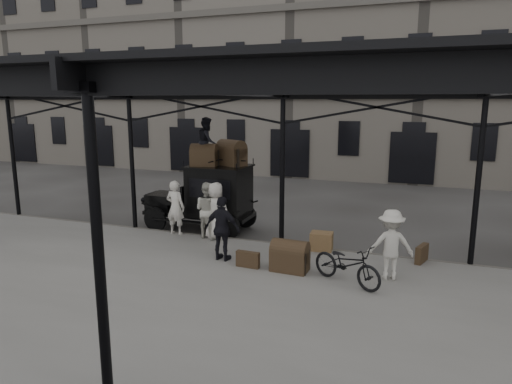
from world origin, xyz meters
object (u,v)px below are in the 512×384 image
at_px(porter_left, 175,207).
at_px(porter_official, 223,229).
at_px(taxi, 211,195).
at_px(steamer_trunk_roof_near, 204,157).
at_px(bicycle, 347,264).
at_px(steamer_trunk_platform, 290,258).

relative_size(porter_left, porter_official, 1.00).
distance_m(taxi, porter_left, 1.38).
distance_m(porter_official, steamer_trunk_roof_near, 3.53).
distance_m(porter_left, porter_official, 2.88).
relative_size(taxi, porter_left, 2.17).
height_order(taxi, porter_left, taxi).
height_order(porter_left, steamer_trunk_roof_near, steamer_trunk_roof_near).
height_order(bicycle, steamer_trunk_roof_near, steamer_trunk_roof_near).
bearing_deg(porter_official, taxi, -53.27).
height_order(porter_left, bicycle, porter_left).
xyz_separation_m(bicycle, steamer_trunk_roof_near, (-5.08, 3.12, 1.86)).
distance_m(porter_official, bicycle, 3.33).
distance_m(bicycle, steamer_trunk_platform, 1.48).
relative_size(porter_official, steamer_trunk_roof_near, 2.07).
bearing_deg(steamer_trunk_roof_near, porter_left, -129.86).
height_order(porter_official, bicycle, porter_official).
height_order(taxi, porter_official, taxi).
distance_m(porter_left, steamer_trunk_platform, 4.59).
xyz_separation_m(taxi, steamer_trunk_roof_near, (-0.08, -0.25, 1.27)).
xyz_separation_m(porter_left, steamer_trunk_roof_near, (0.54, 0.96, 1.49)).
relative_size(taxi, steamer_trunk_roof_near, 4.50).
xyz_separation_m(taxi, porter_official, (1.72, -2.89, -0.22)).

